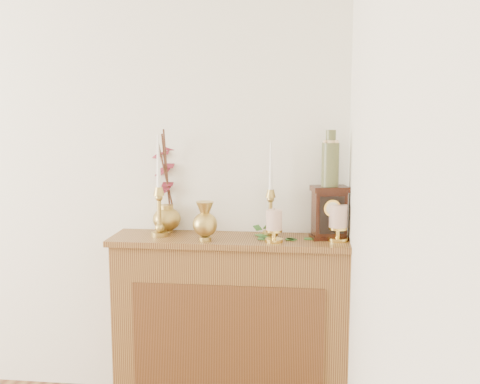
# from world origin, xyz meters

# --- Properties ---
(console_shelf) EXTENTS (1.24, 0.34, 0.93)m
(console_shelf) POSITION_xyz_m (1.40, 2.10, 0.44)
(console_shelf) COLOR olive
(console_shelf) RESTS_ON ground
(candlestick_left) EXTENTS (0.09, 0.09, 0.53)m
(candlestick_left) POSITION_xyz_m (1.03, 2.08, 1.10)
(candlestick_left) COLOR tan
(candlestick_left) RESTS_ON console_shelf
(candlestick_center) EXTENTS (0.08, 0.08, 0.49)m
(candlestick_center) POSITION_xyz_m (1.60, 2.18, 1.09)
(candlestick_center) COLOR tan
(candlestick_center) RESTS_ON console_shelf
(bud_vase) EXTENTS (0.12, 0.12, 0.20)m
(bud_vase) POSITION_xyz_m (1.28, 2.00, 1.03)
(bud_vase) COLOR tan
(bud_vase) RESTS_ON console_shelf
(ginger_jar) EXTENTS (0.22, 0.24, 0.55)m
(ginger_jar) POSITION_xyz_m (1.03, 2.23, 1.18)
(ginger_jar) COLOR tan
(ginger_jar) RESTS_ON console_shelf
(pillar_candle_left) EXTENTS (0.09, 0.09, 0.17)m
(pillar_candle_left) POSITION_xyz_m (1.63, 2.02, 1.02)
(pillar_candle_left) COLOR #E3BE4F
(pillar_candle_left) RESTS_ON console_shelf
(pillar_candle_right) EXTENTS (0.10, 0.10, 0.20)m
(pillar_candle_right) POSITION_xyz_m (1.94, 2.08, 1.03)
(pillar_candle_right) COLOR #E3BE4F
(pillar_candle_right) RESTS_ON console_shelf
(ivy_garland) EXTENTS (0.40, 0.21, 0.08)m
(ivy_garland) POSITION_xyz_m (1.67, 2.11, 0.94)
(ivy_garland) COLOR #37722B
(ivy_garland) RESTS_ON console_shelf
(mantel_clock) EXTENTS (0.20, 0.16, 0.27)m
(mantel_clock) POSITION_xyz_m (1.90, 2.13, 1.06)
(mantel_clock) COLOR black
(mantel_clock) RESTS_ON console_shelf
(ceramic_vase) EXTENTS (0.09, 0.09, 0.28)m
(ceramic_vase) POSITION_xyz_m (1.90, 2.13, 1.33)
(ceramic_vase) COLOR #1C382A
(ceramic_vase) RESTS_ON mantel_clock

